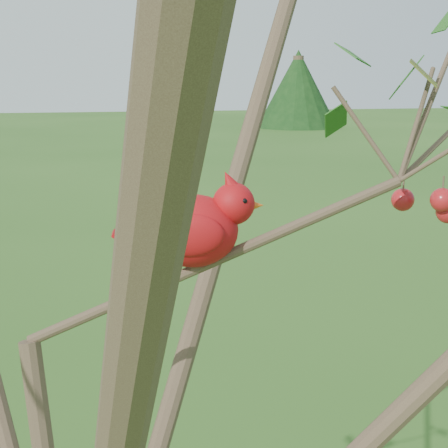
% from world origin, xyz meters
% --- Properties ---
extents(crabapple_tree, '(2.35, 2.05, 2.95)m').
position_xyz_m(crabapple_tree, '(0.03, -0.02, 2.12)').
color(crabapple_tree, '#423023').
rests_on(crabapple_tree, ground).
extents(cardinal, '(0.24, 0.13, 0.17)m').
position_xyz_m(cardinal, '(0.22, 0.08, 2.13)').
color(cardinal, red).
rests_on(cardinal, ground).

